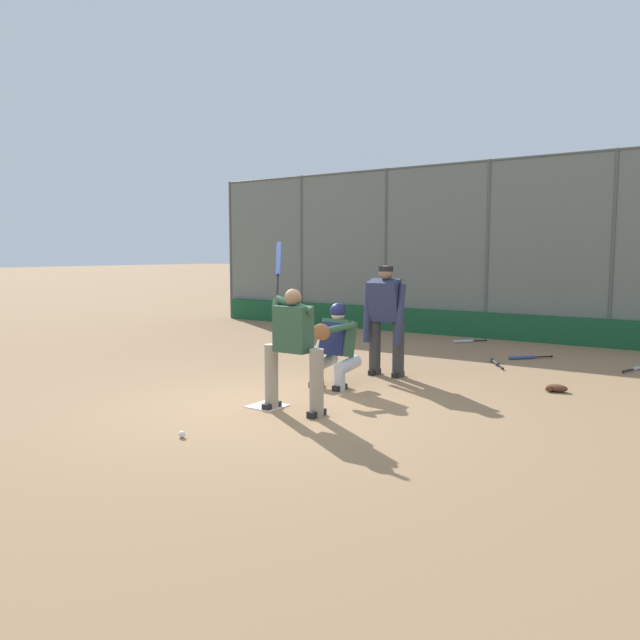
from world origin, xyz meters
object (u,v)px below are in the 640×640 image
spare_bat_third_base_side (466,341)px  batter_at_plate (293,346)px  spare_bat_by_padding (525,357)px  spare_bat_first_base_side (638,368)px  catcher_behind_plate (335,344)px  spare_bat_near_backstop (496,363)px  baseball_loose (182,434)px  umpire_home (386,317)px  fielding_glove_on_dirt (556,388)px

spare_bat_third_base_side → batter_at_plate: bearing=43.3°
spare_bat_by_padding → spare_bat_first_base_side: bearing=131.8°
catcher_behind_plate → spare_bat_by_padding: bearing=-110.0°
spare_bat_near_backstop → baseball_loose: (1.30, 6.28, 0.00)m
umpire_home → spare_bat_third_base_side: size_ratio=2.68×
batter_at_plate → umpire_home: batter_at_plate is taller
spare_bat_by_padding → spare_bat_third_base_side: 2.26m
spare_bat_first_base_side → baseball_loose: bearing=171.4°
batter_at_plate → spare_bat_near_backstop: 4.89m
umpire_home → spare_bat_near_backstop: umpire_home is taller
batter_at_plate → spare_bat_by_padding: size_ratio=3.04×
batter_at_plate → spare_bat_first_base_side: batter_at_plate is taller
batter_at_plate → spare_bat_by_padding: batter_at_plate is taller
catcher_behind_plate → umpire_home: size_ratio=0.70×
batter_at_plate → baseball_loose: (0.33, 1.55, -0.81)m
catcher_behind_plate → spare_bat_first_base_side: 5.39m
baseball_loose → umpire_home: bearing=-92.2°
batter_at_plate → spare_bat_third_base_side: bearing=-86.7°
fielding_glove_on_dirt → spare_bat_first_base_side: bearing=-105.9°
spare_bat_by_padding → baseball_loose: bearing=30.0°
umpire_home → spare_bat_third_base_side: 4.47m
spare_bat_by_padding → spare_bat_third_base_side: (1.73, -1.45, 0.00)m
catcher_behind_plate → spare_bat_by_padding: catcher_behind_plate is taller
catcher_behind_plate → spare_bat_third_base_side: catcher_behind_plate is taller
fielding_glove_on_dirt → catcher_behind_plate: bearing=27.9°
batter_at_plate → fielding_glove_on_dirt: (-2.41, -3.07, -0.79)m
spare_bat_by_padding → spare_bat_first_base_side: same height
umpire_home → fielding_glove_on_dirt: 2.76m
fielding_glove_on_dirt → baseball_loose: size_ratio=4.07×
spare_bat_near_backstop → fielding_glove_on_dirt: size_ratio=2.63×
spare_bat_near_backstop → batter_at_plate: bearing=137.7°
spare_bat_near_backstop → baseball_loose: bearing=137.5°
fielding_glove_on_dirt → spare_bat_near_backstop: bearing=-48.9°
umpire_home → spare_bat_near_backstop: size_ratio=2.25×
spare_bat_by_padding → fielding_glove_on_dirt: size_ratio=2.33×
catcher_behind_plate → spare_bat_first_base_side: bearing=-129.3°
spare_bat_first_base_side → fielding_glove_on_dirt: 2.63m
batter_at_plate → baseball_loose: size_ratio=28.81×
batter_at_plate → umpire_home: bearing=-87.2°
catcher_behind_plate → spare_bat_third_base_side: bearing=-86.9°
baseball_loose → spare_bat_by_padding: bearing=-102.3°
batter_at_plate → umpire_home: (0.17, -2.70, 0.12)m
fielding_glove_on_dirt → spare_bat_by_padding: bearing=-65.0°
umpire_home → baseball_loose: size_ratio=24.13×
batter_at_plate → spare_bat_by_padding: 5.80m
batter_at_plate → fielding_glove_on_dirt: batter_at_plate is taller
batter_at_plate → catcher_behind_plate: bearing=-76.4°
baseball_loose → batter_at_plate: bearing=-102.2°
spare_bat_near_backstop → fielding_glove_on_dirt: 2.21m
batter_at_plate → catcher_behind_plate: size_ratio=1.71×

